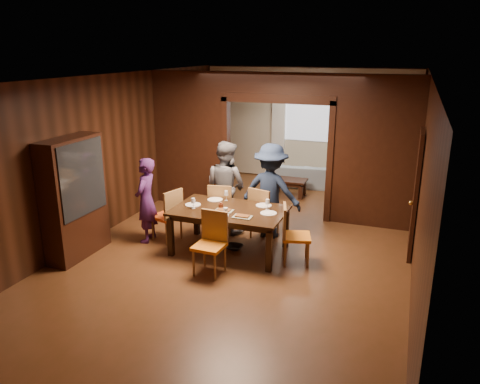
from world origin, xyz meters
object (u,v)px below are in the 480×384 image
at_px(chair_far_r, 265,212).
at_px(hutch, 74,198).
at_px(chair_far_l, 222,208).
at_px(coffee_table, 289,187).
at_px(chair_right, 297,235).
at_px(sofa, 304,175).
at_px(chair_near, 209,244).
at_px(dining_table, 229,230).
at_px(person_navy, 271,191).
at_px(chair_left, 166,214).
at_px(person_purple, 146,200).
at_px(person_grey, 226,186).

xyz_separation_m(chair_far_r, hutch, (-2.70, -1.79, 0.52)).
bearing_deg(chair_far_r, chair_far_l, 16.98).
distance_m(coffee_table, chair_right, 3.62).
relative_size(sofa, chair_near, 1.94).
bearing_deg(dining_table, sofa, 86.19).
distance_m(person_navy, chair_left, 1.93).
xyz_separation_m(chair_left, chair_far_r, (1.62, 0.72, 0.00)).
bearing_deg(chair_near, chair_right, 38.64).
distance_m(person_purple, dining_table, 1.60).
height_order(chair_right, hutch, hutch).
bearing_deg(sofa, chair_right, 94.97).
relative_size(person_navy, chair_left, 1.79).
bearing_deg(person_navy, person_purple, 31.24).
bearing_deg(chair_far_r, chair_near, 93.41).
bearing_deg(sofa, hutch, 57.52).
bearing_deg(coffee_table, person_grey, -103.14).
relative_size(person_purple, coffee_table, 1.91).
xyz_separation_m(person_purple, person_navy, (2.01, 0.98, 0.10)).
height_order(person_navy, chair_far_l, person_navy).
bearing_deg(chair_near, chair_left, 145.85).
relative_size(person_navy, dining_table, 0.93).
bearing_deg(chair_near, coffee_table, 90.95).
height_order(dining_table, coffee_table, dining_table).
relative_size(person_purple, sofa, 0.81).
height_order(dining_table, chair_right, chair_right).
bearing_deg(person_grey, chair_far_l, 98.63).
xyz_separation_m(dining_table, chair_left, (-1.25, 0.07, 0.10)).
relative_size(dining_table, chair_left, 1.93).
distance_m(person_navy, chair_far_l, 0.99).
distance_m(chair_near, hutch, 2.40).
bearing_deg(coffee_table, sofa, 81.92).
relative_size(person_purple, person_navy, 0.88).
bearing_deg(chair_far_l, sofa, -111.96).
bearing_deg(sofa, person_purple, 60.99).
distance_m(coffee_table, chair_far_l, 2.73).
bearing_deg(chair_far_r, chair_right, 149.22).
distance_m(person_purple, hutch, 1.23).
relative_size(dining_table, coffee_table, 2.34).
bearing_deg(person_purple, person_grey, 123.25).
bearing_deg(person_grey, hutch, 64.22).
bearing_deg(person_grey, chair_far_r, -169.04).
bearing_deg(chair_far_l, person_navy, 177.96).
distance_m(person_grey, chair_left, 1.23).
bearing_deg(chair_left, chair_far_r, 131.84).
height_order(chair_near, hutch, hutch).
distance_m(dining_table, chair_far_l, 0.90).
height_order(person_grey, chair_left, person_grey).
xyz_separation_m(chair_left, chair_right, (2.42, -0.12, 0.00)).
xyz_separation_m(sofa, chair_far_l, (-0.74, -3.58, 0.21)).
height_order(person_grey, dining_table, person_grey).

